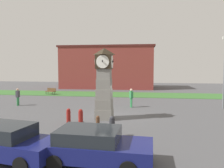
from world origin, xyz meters
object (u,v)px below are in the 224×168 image
(car_near_tower, at_px, (9,142))
(street_lamp_near_road, at_px, (224,67))
(pedestrian_crossing_lot, at_px, (131,97))
(bollard_far_row, at_px, (98,123))
(pedestrian_near_bench, at_px, (18,96))
(bollard_near_tower, at_px, (68,116))
(bollard_mid_row, at_px, (81,117))
(clock_tower, at_px, (104,84))
(bench, at_px, (51,91))
(car_by_building, at_px, (95,146))
(bollard_end_row, at_px, (112,126))

(car_near_tower, relative_size, street_lamp_near_road, 0.65)
(pedestrian_crossing_lot, bearing_deg, car_near_tower, -108.98)
(bollard_far_row, xyz_separation_m, pedestrian_near_bench, (-9.72, 7.29, 0.52))
(bollard_near_tower, relative_size, bollard_mid_row, 0.91)
(clock_tower, distance_m, bench, 16.65)
(pedestrian_crossing_lot, bearing_deg, car_by_building, -93.26)
(car_by_building, distance_m, pedestrian_crossing_lot, 12.48)
(bollard_far_row, bearing_deg, street_lamp_near_road, 40.90)
(clock_tower, height_order, bollard_far_row, clock_tower)
(bollard_mid_row, height_order, bollard_far_row, bollard_mid_row)
(bollard_end_row, height_order, car_by_building, car_by_building)
(bollard_end_row, distance_m, street_lamp_near_road, 13.63)
(bollard_near_tower, relative_size, car_near_tower, 0.23)
(bench, xyz_separation_m, street_lamp_near_road, (20.23, -7.45, 3.28))
(bollard_near_tower, bearing_deg, bollard_end_row, -36.83)
(bollard_end_row, height_order, pedestrian_crossing_lot, pedestrian_crossing_lot)
(clock_tower, xyz_separation_m, car_by_building, (0.99, -7.47, -1.84))
(bench, bearing_deg, pedestrian_near_bench, -86.84)
(bollard_end_row, bearing_deg, pedestrian_crossing_lot, 86.72)
(bench, relative_size, pedestrian_near_bench, 0.97)
(bollard_far_row, bearing_deg, bollard_mid_row, 145.20)
(bollard_mid_row, bearing_deg, bench, 120.24)
(clock_tower, bearing_deg, bollard_mid_row, -119.60)
(car_by_building, bearing_deg, bench, 118.21)
(clock_tower, relative_size, car_near_tower, 1.21)
(bollard_mid_row, distance_m, pedestrian_near_bench, 10.52)
(clock_tower, relative_size, car_by_building, 1.18)
(bollard_near_tower, distance_m, pedestrian_crossing_lot, 7.60)
(clock_tower, distance_m, car_by_building, 7.76)
(bollard_near_tower, distance_m, bollard_mid_row, 1.21)
(bollard_far_row, height_order, car_near_tower, car_near_tower)
(bollard_far_row, bearing_deg, bollard_near_tower, 147.39)
(clock_tower, xyz_separation_m, car_near_tower, (-2.63, -7.61, -1.83))
(bollard_mid_row, relative_size, car_by_building, 0.25)
(bollard_mid_row, height_order, pedestrian_crossing_lot, pedestrian_crossing_lot)
(bollard_near_tower, xyz_separation_m, bollard_end_row, (3.41, -2.56, 0.08))
(bollard_mid_row, height_order, car_near_tower, car_near_tower)
(bollard_near_tower, relative_size, street_lamp_near_road, 0.15)
(car_near_tower, relative_size, bench, 2.56)
(car_by_building, xyz_separation_m, pedestrian_near_bench, (-10.55, 11.74, 0.26))
(bench, bearing_deg, bollard_mid_row, -59.76)
(bollard_mid_row, bearing_deg, bollard_near_tower, 150.36)
(bollard_end_row, relative_size, car_by_building, 0.26)
(clock_tower, xyz_separation_m, street_lamp_near_road, (10.18, 5.66, 1.23))
(bollard_mid_row, bearing_deg, clock_tower, 60.40)
(car_by_building, bearing_deg, pedestrian_crossing_lot, 86.74)
(bollard_near_tower, height_order, street_lamp_near_road, street_lamp_near_road)
(car_by_building, bearing_deg, bollard_end_row, 86.82)
(car_near_tower, bearing_deg, bench, 109.69)
(bollard_far_row, xyz_separation_m, bollard_end_row, (1.02, -1.03, 0.12))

